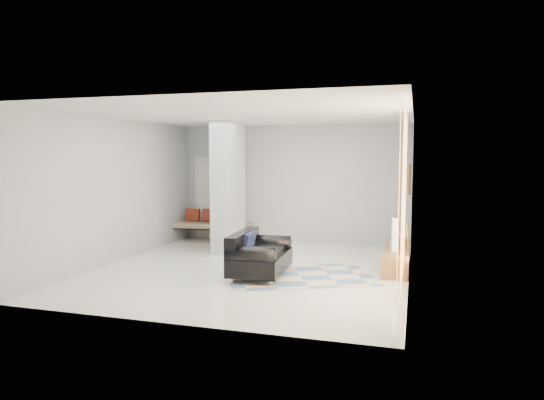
% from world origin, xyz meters
% --- Properties ---
extents(floor, '(6.00, 6.00, 0.00)m').
position_xyz_m(floor, '(0.00, 0.00, 0.00)').
color(floor, silver).
rests_on(floor, ground).
extents(ceiling, '(6.00, 6.00, 0.00)m').
position_xyz_m(ceiling, '(0.00, 0.00, 2.80)').
color(ceiling, white).
rests_on(ceiling, wall_back).
extents(wall_back, '(6.00, 0.00, 6.00)m').
position_xyz_m(wall_back, '(0.00, 3.00, 1.40)').
color(wall_back, '#AEB1B3').
rests_on(wall_back, ground).
extents(wall_front, '(6.00, 0.00, 6.00)m').
position_xyz_m(wall_front, '(0.00, -3.00, 1.40)').
color(wall_front, '#AEB1B3').
rests_on(wall_front, ground).
extents(wall_left, '(0.00, 6.00, 6.00)m').
position_xyz_m(wall_left, '(-2.75, 0.00, 1.40)').
color(wall_left, '#AEB1B3').
rests_on(wall_left, ground).
extents(wall_right, '(0.00, 6.00, 6.00)m').
position_xyz_m(wall_right, '(2.75, 0.00, 1.40)').
color(wall_right, '#AEB1B3').
rests_on(wall_right, ground).
extents(partition_column, '(0.35, 1.20, 2.80)m').
position_xyz_m(partition_column, '(-1.10, 1.60, 1.40)').
color(partition_column, '#A8ACAF').
rests_on(partition_column, floor).
extents(hallway_door, '(0.85, 0.06, 2.04)m').
position_xyz_m(hallway_door, '(-2.10, 2.96, 1.02)').
color(hallway_door, silver).
rests_on(hallway_door, floor).
extents(curtain, '(0.00, 2.55, 2.55)m').
position_xyz_m(curtain, '(2.67, -1.15, 1.45)').
color(curtain, orange).
rests_on(curtain, wall_right).
extents(wall_art, '(0.04, 0.45, 0.55)m').
position_xyz_m(wall_art, '(2.72, 0.90, 1.65)').
color(wall_art, '#3C2710').
rests_on(wall_art, wall_right).
extents(media_console, '(0.45, 1.98, 0.80)m').
position_xyz_m(media_console, '(2.52, 0.90, 0.20)').
color(media_console, brown).
rests_on(media_console, floor).
extents(loveseat, '(0.91, 1.48, 0.76)m').
position_xyz_m(loveseat, '(0.23, -0.40, 0.36)').
color(loveseat, silver).
rests_on(loveseat, floor).
extents(daybed, '(1.91, 0.94, 0.77)m').
position_xyz_m(daybed, '(-1.93, 2.62, 0.41)').
color(daybed, black).
rests_on(daybed, floor).
extents(area_rug, '(2.87, 2.47, 0.01)m').
position_xyz_m(area_rug, '(0.95, -0.25, 0.01)').
color(area_rug, beige).
rests_on(area_rug, floor).
extents(cylinder_lamp, '(0.11, 0.11, 0.60)m').
position_xyz_m(cylinder_lamp, '(2.50, 0.36, 0.70)').
color(cylinder_lamp, silver).
rests_on(cylinder_lamp, media_console).
extents(bronze_figurine, '(0.14, 0.14, 0.24)m').
position_xyz_m(bronze_figurine, '(2.47, 1.30, 0.52)').
color(bronze_figurine, black).
rests_on(bronze_figurine, media_console).
extents(vase, '(0.18, 0.18, 0.17)m').
position_xyz_m(vase, '(2.47, 0.95, 0.49)').
color(vase, silver).
rests_on(vase, media_console).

